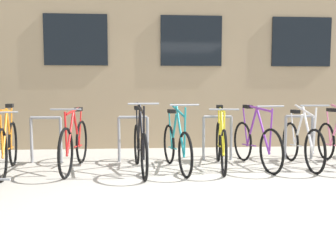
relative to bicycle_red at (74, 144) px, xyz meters
name	(u,v)px	position (x,y,z in m)	size (l,w,h in m)	color
ground_plane	(225,193)	(2.11, -1.39, -0.40)	(42.00, 42.00, 0.00)	#B2ADA0
storefront_building	(177,39)	(2.11, 5.09, 2.40)	(28.00, 6.60, 5.61)	tan
bike_rack	(217,133)	(2.42, 0.51, 0.09)	(6.55, 0.05, 0.81)	gray
bicycle_red	(74,144)	(0.00, 0.00, 0.00)	(0.44, 1.77, 1.02)	black
bicycle_purple	(256,143)	(2.95, 0.02, -0.01)	(0.44, 1.71, 1.05)	black
bicycle_white	(302,143)	(3.71, -0.03, -0.02)	(0.44, 1.66, 1.06)	black
bicycle_orange	(8,146)	(-0.98, -0.13, 0.00)	(0.52, 1.72, 1.06)	black
bicycle_teal	(176,146)	(1.62, -0.11, -0.02)	(0.46, 1.64, 1.08)	black
bicycle_black	(140,146)	(1.04, -0.17, -0.01)	(0.44, 1.78, 1.11)	black
bicycle_yellow	(221,144)	(2.36, -0.02, -0.01)	(0.44, 1.75, 1.02)	black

